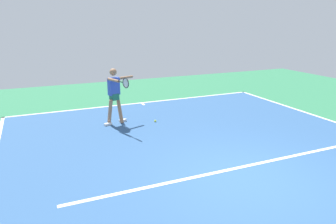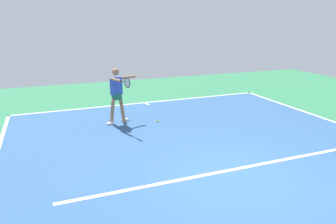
{
  "view_description": "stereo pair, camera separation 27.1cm",
  "coord_description": "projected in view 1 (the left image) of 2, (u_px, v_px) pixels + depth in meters",
  "views": [
    {
      "loc": [
        3.86,
        4.7,
        3.12
      ],
      "look_at": [
        0.79,
        -2.33,
        0.9
      ],
      "focal_mm": 33.82,
      "sensor_mm": 36.0,
      "label": 1
    },
    {
      "loc": [
        3.61,
        4.81,
        3.12
      ],
      "look_at": [
        0.79,
        -2.33,
        0.9
      ],
      "focal_mm": 33.82,
      "sensor_mm": 36.0,
      "label": 2
    }
  ],
  "objects": [
    {
      "name": "court_line_service",
      "position": [
        235.0,
        169.0,
        6.93
      ],
      "size": [
        7.41,
        0.1,
        0.01
      ],
      "primitive_type": "cube",
      "color": "white",
      "rests_on": "ground_plane"
    },
    {
      "name": "ground_plane",
      "position": [
        249.0,
        179.0,
        6.49
      ],
      "size": [
        23.65,
        23.65,
        0.0
      ],
      "primitive_type": "plane",
      "color": "#2D754C"
    },
    {
      "name": "court_line_baseline_near",
      "position": [
        141.0,
        103.0,
        12.47
      ],
      "size": [
        9.87,
        0.1,
        0.01
      ],
      "primitive_type": "cube",
      "color": "white",
      "rests_on": "ground_plane"
    },
    {
      "name": "tennis_ball_near_service_line",
      "position": [
        155.0,
        121.0,
        10.12
      ],
      "size": [
        0.07,
        0.07,
        0.07
      ],
      "primitive_type": "sphere",
      "color": "#C6E53D",
      "rests_on": "ground_plane"
    },
    {
      "name": "court_line_centre_mark",
      "position": [
        143.0,
        104.0,
        12.29
      ],
      "size": [
        0.1,
        0.3,
        0.01
      ],
      "primitive_type": "cube",
      "color": "white",
      "rests_on": "ground_plane"
    },
    {
      "name": "court_surface",
      "position": [
        249.0,
        179.0,
        6.49
      ],
      "size": [
        9.87,
        13.68,
        0.0
      ],
      "primitive_type": "cube",
      "color": "#2D5484",
      "rests_on": "ground_plane"
    },
    {
      "name": "tennis_player",
      "position": [
        115.0,
        92.0,
        9.68
      ],
      "size": [
        1.07,
        1.31,
        1.75
      ],
      "rotation": [
        0.0,
        0.0,
        0.33
      ],
      "color": "#9E7051",
      "rests_on": "ground_plane"
    }
  ]
}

